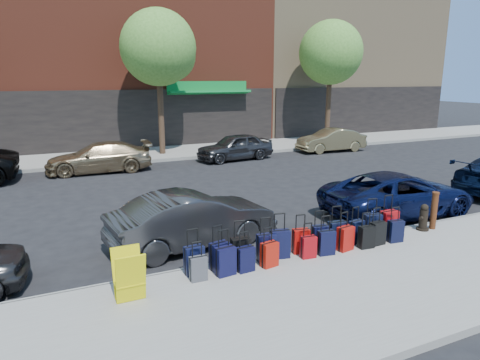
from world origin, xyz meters
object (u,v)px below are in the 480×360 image
suitcase_front_5 (301,241)px  car_far_2 (235,147)px  bollard (434,210)px  car_far_1 (99,157)px  car_far_3 (331,140)px  display_rack (129,276)px  tree_center (161,50)px  car_near_2 (398,194)px  car_near_1 (193,219)px  fire_hydrant (423,218)px  tree_right (333,54)px

suitcase_front_5 → car_far_2: 12.27m
bollard → car_far_1: (-7.07, 11.70, -0.02)m
suitcase_front_5 → car_far_3: (9.50, 11.80, 0.21)m
display_rack → car_far_3: car_far_3 is taller
tree_center → car_far_2: 6.13m
bollard → car_near_2: 1.64m
bollard → car_near_1: size_ratio=0.24×
fire_hydrant → display_rack: bearing=165.4°
suitcase_front_5 → car_near_2: (4.38, 1.51, 0.22)m
suitcase_front_5 → car_far_2: (3.57, 11.74, 0.23)m
car_far_3 → suitcase_front_5: bearing=-35.9°
car_near_1 → car_far_1: (-1.03, 9.83, -0.03)m
display_rack → car_far_1: bearing=84.9°
suitcase_front_5 → fire_hydrant: size_ratio=1.28×
tree_center → car_near_2: bearing=-73.7°
bollard → car_far_3: bearing=65.4°
tree_right → tree_center: bearing=180.0°
tree_center → car_near_1: size_ratio=1.77×
display_rack → car_near_2: 8.58m
tree_center → car_near_1: 13.61m
car_near_2 → car_far_2: size_ratio=1.21×
fire_hydrant → car_near_2: car_near_2 is taller
display_rack → fire_hydrant: bearing=2.8°
car_far_1 → suitcase_front_5: bearing=18.1°
bollard → car_far_2: size_ratio=0.26×
fire_hydrant → car_far_3: (5.76, 11.85, 0.17)m
suitcase_front_5 → fire_hydrant: bearing=10.6°
display_rack → car_near_2: car_near_2 is taller
suitcase_front_5 → car_near_1: 2.67m
tree_center → suitcase_front_5: (-0.64, -14.27, -4.98)m
car_far_3 → bollard: bearing=-21.7°
tree_right → car_near_1: size_ratio=1.77×
tree_right → car_far_3: size_ratio=1.87×
bollard → display_rack: 8.01m
fire_hydrant → car_near_2: bearing=49.6°
bollard → display_rack: (-8.00, -0.44, -0.05)m
fire_hydrant → car_far_2: bearing=72.8°
tree_right → fire_hydrant: 16.87m
car_near_2 → suitcase_front_5: bearing=111.0°
tree_center → car_far_3: (8.86, -2.48, -4.77)m
car_far_2 → tree_center: bearing=-137.5°
tree_right → car_near_2: 15.20m
tree_right → bollard: bearing=-116.3°
tree_right → car_near_2: bearing=-117.9°
tree_center → car_near_1: bearing=-101.8°
suitcase_front_5 → car_near_1: (-1.98, 1.78, 0.24)m
car_near_1 → car_far_2: (5.55, 9.96, -0.01)m
car_near_2 → car_far_3: 11.49m
tree_right → suitcase_front_5: size_ratio=8.04×
tree_right → car_far_3: tree_right is taller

